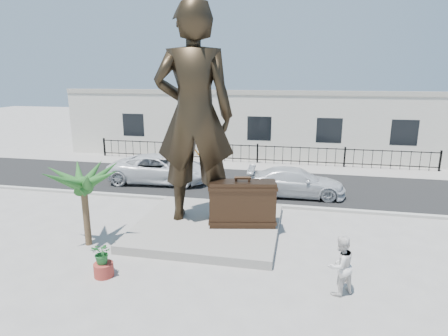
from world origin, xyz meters
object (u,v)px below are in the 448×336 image
Objects in this scene: statue at (194,116)px; car_white at (160,169)px; tourist at (340,266)px; suitcase at (242,203)px.

car_white is (-3.56, 5.36, -3.48)m from statue.
statue is 7.12m from tourist.
suitcase is at bearing -140.31° from car_white.
tourist is (5.00, -3.75, -3.42)m from statue.
statue is 7.31m from car_white.
suitcase is 0.44× the size of car_white.
statue is at bearing -150.22° from car_white.
statue is 4.83× the size of tourist.
tourist is at bearing -58.53° from suitcase.
suitcase reaches higher than car_white.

